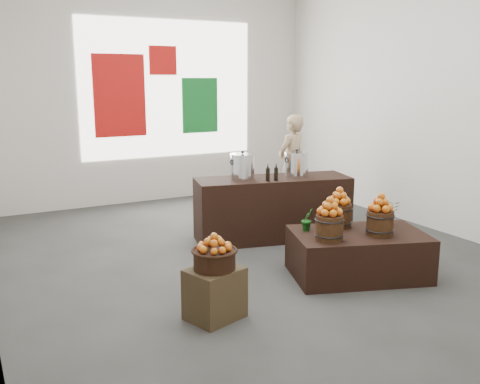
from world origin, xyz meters
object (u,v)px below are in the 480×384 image
display_table (358,254)px  shopper (291,163)px  crate (215,293)px  stock_pot_left (243,167)px  stock_pot_center (296,165)px  counter (273,208)px  wicker_basket (214,260)px

display_table → shopper: 3.12m
crate → stock_pot_left: (1.37, 2.01, 0.79)m
display_table → stock_pot_center: (0.22, 1.61, 0.77)m
crate → display_table: size_ratio=0.33×
crate → stock_pot_left: 2.55m
crate → counter: (1.79, 1.91, 0.19)m
crate → display_table: bearing=6.8°
counter → stock_pot_center: (0.33, -0.08, 0.60)m
crate → stock_pot_center: stock_pot_center is taller
crate → wicker_basket: bearing=0.0°
counter → stock_pot_center: size_ratio=6.47×
stock_pot_left → shopper: 1.91m
crate → shopper: 4.31m
display_table → counter: counter is taller
display_table → stock_pot_center: 1.80m
crate → stock_pot_center: size_ratio=1.49×
stock_pot_center → shopper: size_ratio=0.20×
wicker_basket → stock_pot_center: (2.12, 1.83, 0.45)m
display_table → shopper: (1.00, 2.90, 0.55)m
stock_pot_center → shopper: (0.78, 1.30, -0.22)m
wicker_basket → stock_pot_center: 2.84m
stock_pot_center → display_table: bearing=-97.9°
display_table → shopper: size_ratio=0.91×
counter → wicker_basket: bearing=-120.1°
stock_pot_left → counter: bearing=-13.1°
counter → stock_pot_left: stock_pot_left is taller
crate → shopper: size_ratio=0.30×
stock_pot_center → shopper: bearing=59.0°
wicker_basket → stock_pot_center: size_ratio=1.19×
crate → display_table: (1.90, 0.23, 0.01)m
wicker_basket → stock_pot_left: bearing=55.7°
display_table → counter: (-0.11, 1.68, 0.18)m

